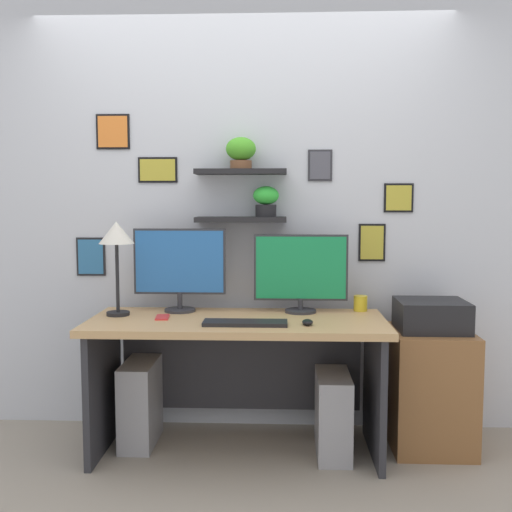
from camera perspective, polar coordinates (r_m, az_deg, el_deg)
name	(u,v)px	position (r m, az deg, el deg)	size (l,w,h in m)	color
ground_plane	(238,451)	(3.56, -1.73, -17.86)	(8.00, 8.00, 0.00)	gray
back_wall_assembly	(242,207)	(3.71, -1.29, 4.61)	(4.40, 0.24, 2.70)	silver
desk	(238,354)	(3.44, -1.68, -9.19)	(1.62, 0.68, 0.75)	tan
monitor_left	(180,266)	(3.55, -7.19, -0.94)	(0.54, 0.18, 0.48)	#2D2D33
monitor_right	(301,271)	(3.51, 4.23, -1.46)	(0.54, 0.18, 0.45)	#2D2D33
keyboard	(245,323)	(3.18, -1.02, -6.31)	(0.44, 0.14, 0.02)	black
computer_mouse	(308,322)	(3.18, 4.87, -6.22)	(0.06, 0.09, 0.03)	black
desk_lamp	(117,239)	(3.47, -12.98, 1.55)	(0.20, 0.20, 0.53)	black
cell_phone	(162,317)	(3.40, -8.79, -5.71)	(0.07, 0.14, 0.01)	red
coffee_mug	(360,303)	(3.62, 9.79, -4.40)	(0.08, 0.08, 0.09)	yellow
drawer_cabinet	(429,388)	(3.65, 15.99, -11.88)	(0.44, 0.50, 0.67)	brown
printer	(431,315)	(3.55, 16.16, -5.39)	(0.38, 0.34, 0.17)	black
computer_tower_left	(141,403)	(3.64, -10.81, -13.39)	(0.18, 0.40, 0.48)	#99999E
computer_tower_right	(333,414)	(3.47, 7.25, -14.55)	(0.18, 0.40, 0.45)	#99999E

